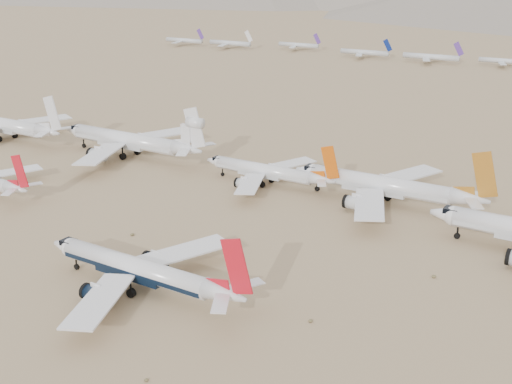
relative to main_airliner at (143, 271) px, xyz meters
The scene contains 7 objects.
ground 11.68m from the main_airliner, 31.79° to the left, with size 7000.00×7000.00×0.00m, color #9B7E5A.
main_airliner is the anchor object (origin of this frame).
row2_gold_tail 76.13m from the main_airliner, 72.55° to the left, with size 53.06×51.89×18.89m.
row2_orange_tail 70.92m from the main_airliner, 100.30° to the left, with size 42.14×41.22×15.03m.
row2_white_trijet 96.91m from the main_airliner, 133.28° to the left, with size 57.75×56.44×20.46m.
row2_white_twin 137.31m from the main_airliner, 152.53° to the left, with size 54.48×53.31×19.47m.
desert_scrub 26.52m from the main_airliner, 64.23° to the right, with size 261.14×121.67×0.63m.
Camera 1 is at (69.96, -90.55, 61.21)m, focal length 45.00 mm.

